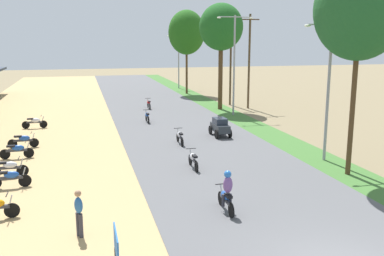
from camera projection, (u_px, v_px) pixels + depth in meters
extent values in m
cylinder|color=black|center=(12.00, 210.00, 15.89)|extent=(0.56, 0.06, 0.56)
cylinder|color=#A5A8AD|center=(10.00, 204.00, 15.82)|extent=(0.26, 0.05, 0.68)
cylinder|color=black|center=(7.00, 194.00, 15.74)|extent=(0.04, 0.54, 0.04)
cylinder|color=black|center=(25.00, 181.00, 19.24)|extent=(0.56, 0.06, 0.56)
cube|color=#333338|center=(10.00, 178.00, 19.05)|extent=(1.12, 0.12, 0.12)
ellipsoid|color=#1E4CA5|center=(11.00, 175.00, 19.04)|extent=(0.64, 0.28, 0.32)
cube|color=black|center=(2.00, 173.00, 18.93)|extent=(0.44, 0.20, 0.10)
cylinder|color=#A5A8AD|center=(23.00, 175.00, 19.17)|extent=(0.26, 0.05, 0.68)
cylinder|color=black|center=(21.00, 167.00, 19.08)|extent=(0.04, 0.54, 0.04)
cylinder|color=black|center=(23.00, 170.00, 20.73)|extent=(0.56, 0.06, 0.56)
cube|color=#333338|center=(8.00, 168.00, 20.54)|extent=(1.12, 0.12, 0.12)
ellipsoid|color=silver|center=(10.00, 165.00, 20.53)|extent=(0.64, 0.28, 0.32)
cube|color=black|center=(2.00, 163.00, 20.42)|extent=(0.44, 0.20, 0.10)
cylinder|color=#A5A8AD|center=(21.00, 165.00, 20.66)|extent=(0.26, 0.05, 0.68)
cylinder|color=black|center=(19.00, 158.00, 20.57)|extent=(0.04, 0.54, 0.04)
cylinder|color=black|center=(29.00, 153.00, 23.94)|extent=(0.56, 0.06, 0.56)
cylinder|color=black|center=(5.00, 154.00, 23.64)|extent=(0.56, 0.06, 0.56)
cube|color=#333338|center=(17.00, 150.00, 23.75)|extent=(1.12, 0.12, 0.12)
ellipsoid|color=#1E4CA5|center=(18.00, 148.00, 23.74)|extent=(0.64, 0.28, 0.32)
cube|color=black|center=(11.00, 146.00, 23.63)|extent=(0.44, 0.20, 0.10)
cylinder|color=#A5A8AD|center=(27.00, 148.00, 23.87)|extent=(0.26, 0.05, 0.68)
cylinder|color=black|center=(26.00, 142.00, 23.78)|extent=(0.04, 0.54, 0.04)
cylinder|color=black|center=(34.00, 143.00, 26.28)|extent=(0.56, 0.06, 0.56)
cylinder|color=black|center=(12.00, 144.00, 25.98)|extent=(0.56, 0.06, 0.56)
cube|color=#333338|center=(23.00, 140.00, 26.10)|extent=(1.12, 0.12, 0.12)
ellipsoid|color=#1E4CA5|center=(24.00, 138.00, 26.09)|extent=(0.64, 0.28, 0.32)
cube|color=black|center=(18.00, 136.00, 25.98)|extent=(0.44, 0.20, 0.10)
cylinder|color=#A5A8AD|center=(33.00, 138.00, 26.21)|extent=(0.26, 0.05, 0.68)
cylinder|color=black|center=(31.00, 133.00, 26.13)|extent=(0.04, 0.54, 0.04)
cylinder|color=black|center=(44.00, 124.00, 32.00)|extent=(0.56, 0.06, 0.56)
cylinder|color=black|center=(26.00, 125.00, 31.70)|extent=(0.56, 0.06, 0.56)
cube|color=#333338|center=(34.00, 122.00, 31.82)|extent=(1.12, 0.12, 0.12)
ellipsoid|color=silver|center=(35.00, 120.00, 31.81)|extent=(0.64, 0.28, 0.32)
cube|color=black|center=(30.00, 119.00, 31.70)|extent=(0.44, 0.20, 0.10)
cylinder|color=#A5A8AD|center=(42.00, 121.00, 31.93)|extent=(0.26, 0.05, 0.68)
cylinder|color=black|center=(41.00, 116.00, 31.85)|extent=(0.04, 0.54, 0.04)
cube|color=#1959B2|center=(116.00, 244.00, 11.42)|extent=(0.04, 1.30, 0.70)
cylinder|color=#33333D|center=(81.00, 226.00, 14.28)|extent=(0.14, 0.14, 0.82)
cylinder|color=#33333D|center=(78.00, 224.00, 14.41)|extent=(0.14, 0.14, 0.82)
ellipsoid|color=#265999|center=(79.00, 205.00, 14.21)|extent=(0.38, 0.43, 0.56)
sphere|color=#9E7556|center=(78.00, 193.00, 14.13)|extent=(0.22, 0.22, 0.22)
cylinder|color=#4C351E|center=(352.00, 108.00, 20.45)|extent=(0.24, 0.24, 6.51)
ellipsoid|color=#1E5225|center=(360.00, 9.00, 19.54)|extent=(4.12, 4.12, 4.63)
cylinder|color=#4C351E|center=(220.00, 75.00, 40.09)|extent=(0.41, 0.41, 6.38)
ellipsoid|color=#1C571D|center=(221.00, 27.00, 39.21)|extent=(4.00, 4.00, 4.26)
cylinder|color=#4C351E|center=(187.00, 69.00, 51.72)|extent=(0.26, 0.26, 5.82)
ellipsoid|color=#205817|center=(187.00, 32.00, 50.85)|extent=(4.29, 4.29, 5.20)
cylinder|color=gray|center=(328.00, 93.00, 22.85)|extent=(0.16, 0.16, 7.35)
cylinder|color=gray|center=(320.00, 24.00, 21.97)|extent=(1.40, 0.08, 0.08)
ellipsoid|color=silver|center=(308.00, 26.00, 21.81)|extent=(0.36, 0.20, 0.14)
cylinder|color=gray|center=(345.00, 25.00, 22.31)|extent=(1.40, 0.08, 0.08)
ellipsoid|color=silver|center=(356.00, 26.00, 22.49)|extent=(0.36, 0.20, 0.14)
cylinder|color=gray|center=(234.00, 66.00, 36.66)|extent=(0.16, 0.16, 8.42)
cylinder|color=gray|center=(227.00, 17.00, 35.68)|extent=(1.40, 0.08, 0.08)
ellipsoid|color=silver|center=(219.00, 18.00, 35.52)|extent=(0.36, 0.20, 0.14)
cylinder|color=gray|center=(243.00, 17.00, 36.01)|extent=(1.40, 0.08, 0.08)
ellipsoid|color=silver|center=(251.00, 18.00, 36.20)|extent=(0.36, 0.20, 0.14)
cylinder|color=gray|center=(179.00, 61.00, 57.33)|extent=(0.16, 0.16, 7.10)
cylinder|color=gray|center=(173.00, 35.00, 56.47)|extent=(1.40, 0.08, 0.08)
ellipsoid|color=silver|center=(168.00, 36.00, 56.32)|extent=(0.36, 0.20, 0.14)
cylinder|color=gray|center=(184.00, 35.00, 56.81)|extent=(1.40, 0.08, 0.08)
ellipsoid|color=silver|center=(189.00, 36.00, 57.00)|extent=(0.36, 0.20, 0.14)
cylinder|color=brown|center=(249.00, 62.00, 40.69)|extent=(0.20, 0.20, 8.80)
cube|color=#473323|center=(250.00, 19.00, 39.90)|extent=(1.80, 0.10, 0.10)
cylinder|color=brown|center=(231.00, 63.00, 42.83)|extent=(0.20, 0.20, 8.42)
cube|color=#473323|center=(231.00, 24.00, 42.09)|extent=(1.80, 0.10, 0.10)
cube|color=#282D33|center=(220.00, 128.00, 29.17)|extent=(0.84, 1.95, 0.50)
cube|color=#232B38|center=(220.00, 121.00, 29.13)|extent=(0.77, 1.10, 0.40)
cylinder|color=black|center=(230.00, 133.00, 28.68)|extent=(0.10, 0.60, 0.60)
cylinder|color=black|center=(216.00, 134.00, 28.45)|extent=(0.10, 0.60, 0.60)
cylinder|color=black|center=(223.00, 129.00, 30.01)|extent=(0.10, 0.60, 0.60)
cylinder|color=black|center=(210.00, 130.00, 29.78)|extent=(0.10, 0.60, 0.60)
cylinder|color=black|center=(221.00, 198.00, 17.04)|extent=(0.06, 0.56, 0.56)
cylinder|color=black|center=(231.00, 210.00, 15.86)|extent=(0.06, 0.56, 0.56)
cube|color=#333338|center=(226.00, 200.00, 16.41)|extent=(0.12, 1.12, 0.12)
ellipsoid|color=#1E4CA5|center=(225.00, 195.00, 16.46)|extent=(0.28, 0.64, 0.32)
cube|color=black|center=(228.00, 196.00, 16.09)|extent=(0.20, 0.44, 0.10)
cylinder|color=#A5A8AD|center=(221.00, 192.00, 16.93)|extent=(0.05, 0.26, 0.68)
cylinder|color=black|center=(222.00, 184.00, 16.79)|extent=(0.54, 0.04, 0.04)
ellipsoid|color=#724C8C|center=(228.00, 185.00, 16.09)|extent=(0.36, 0.28, 0.64)
sphere|color=blue|center=(228.00, 174.00, 16.05)|extent=(0.28, 0.28, 0.28)
cylinder|color=#2D2D38|center=(223.00, 200.00, 16.28)|extent=(0.12, 0.12, 0.48)
cylinder|color=#2D2D38|center=(230.00, 200.00, 16.35)|extent=(0.12, 0.12, 0.48)
cylinder|color=black|center=(190.00, 160.00, 22.47)|extent=(0.06, 0.56, 0.56)
cylinder|color=black|center=(196.00, 167.00, 21.29)|extent=(0.06, 0.56, 0.56)
cube|color=#333338|center=(193.00, 160.00, 21.84)|extent=(0.12, 1.12, 0.12)
ellipsoid|color=silver|center=(193.00, 157.00, 21.89)|extent=(0.28, 0.64, 0.32)
cube|color=black|center=(195.00, 156.00, 21.53)|extent=(0.20, 0.44, 0.10)
cylinder|color=#A5A8AD|center=(191.00, 155.00, 22.36)|extent=(0.05, 0.26, 0.68)
cylinder|color=black|center=(191.00, 149.00, 22.23)|extent=(0.54, 0.04, 0.04)
cylinder|color=black|center=(178.00, 138.00, 27.56)|extent=(0.06, 0.56, 0.56)
cylinder|color=black|center=(182.00, 142.00, 26.39)|extent=(0.06, 0.56, 0.56)
cube|color=#333338|center=(180.00, 137.00, 26.94)|extent=(0.12, 1.12, 0.12)
ellipsoid|color=silver|center=(180.00, 134.00, 26.99)|extent=(0.28, 0.64, 0.32)
cube|color=black|center=(181.00, 134.00, 26.62)|extent=(0.20, 0.44, 0.10)
cylinder|color=#A5A8AD|center=(178.00, 134.00, 27.45)|extent=(0.05, 0.26, 0.68)
cylinder|color=black|center=(178.00, 128.00, 27.32)|extent=(0.54, 0.04, 0.04)
cylinder|color=black|center=(146.00, 117.00, 34.66)|extent=(0.06, 0.56, 0.56)
cylinder|color=black|center=(148.00, 120.00, 33.49)|extent=(0.06, 0.56, 0.56)
cube|color=#333338|center=(147.00, 117.00, 34.04)|extent=(0.12, 1.12, 0.12)
ellipsoid|color=#1E4CA5|center=(147.00, 115.00, 34.09)|extent=(0.28, 0.64, 0.32)
cube|color=black|center=(148.00, 114.00, 33.72)|extent=(0.20, 0.44, 0.10)
cylinder|color=#A5A8AD|center=(146.00, 114.00, 34.55)|extent=(0.05, 0.26, 0.68)
cylinder|color=black|center=(146.00, 110.00, 34.42)|extent=(0.54, 0.04, 0.04)
cylinder|color=black|center=(148.00, 105.00, 41.35)|extent=(0.06, 0.56, 0.56)
cylinder|color=black|center=(150.00, 107.00, 40.17)|extent=(0.06, 0.56, 0.56)
cube|color=#333338|center=(149.00, 104.00, 40.72)|extent=(0.12, 1.12, 0.12)
ellipsoid|color=red|center=(149.00, 102.00, 40.77)|extent=(0.28, 0.64, 0.32)
cube|color=black|center=(149.00, 101.00, 40.40)|extent=(0.20, 0.44, 0.10)
cylinder|color=#A5A8AD|center=(148.00, 102.00, 41.23)|extent=(0.05, 0.26, 0.68)
cylinder|color=black|center=(148.00, 98.00, 41.10)|extent=(0.54, 0.04, 0.04)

